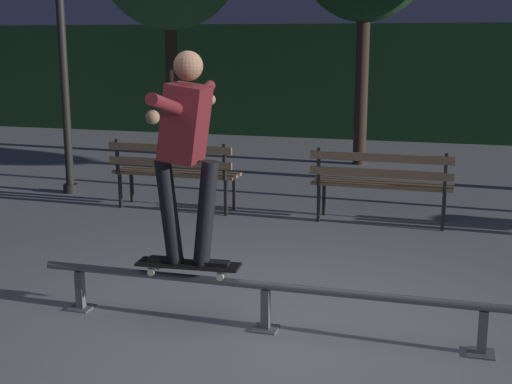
# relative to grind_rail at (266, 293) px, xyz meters

# --- Properties ---
(ground_plane) EXTENTS (90.00, 90.00, 0.00)m
(ground_plane) POSITION_rel_grind_rail_xyz_m (-0.00, -0.13, -0.28)
(ground_plane) COLOR #99999E
(hedge_backdrop) EXTENTS (24.00, 1.20, 2.41)m
(hedge_backdrop) POSITION_rel_grind_rail_xyz_m (-0.00, 10.70, 0.92)
(hedge_backdrop) COLOR #234C28
(hedge_backdrop) RESTS_ON ground
(grind_rail) EXTENTS (3.57, 0.18, 0.37)m
(grind_rail) POSITION_rel_grind_rail_xyz_m (0.00, 0.00, 0.00)
(grind_rail) COLOR slate
(grind_rail) RESTS_ON ground
(skateboard) EXTENTS (0.79, 0.25, 0.09)m
(skateboard) POSITION_rel_grind_rail_xyz_m (-0.60, 0.00, 0.16)
(skateboard) COLOR black
(skateboard) RESTS_ON grind_rail
(skateboarder) EXTENTS (0.63, 1.41, 1.56)m
(skateboarder) POSITION_rel_grind_rail_xyz_m (-0.59, 0.00, 1.10)
(skateboarder) COLOR black
(skateboarder) RESTS_ON skateboard
(park_bench_leftmost) EXTENTS (1.61, 0.44, 0.88)m
(park_bench_leftmost) POSITION_rel_grind_rail_xyz_m (-2.04, 3.24, 0.26)
(park_bench_leftmost) COLOR #282623
(park_bench_leftmost) RESTS_ON ground
(park_bench_left_center) EXTENTS (1.61, 0.44, 0.88)m
(park_bench_left_center) POSITION_rel_grind_rail_xyz_m (0.50, 3.24, 0.26)
(park_bench_left_center) COLOR #282623
(park_bench_left_center) RESTS_ON ground
(lamp_post_left) EXTENTS (0.32, 0.32, 3.90)m
(lamp_post_left) POSITION_rel_grind_rail_xyz_m (-3.83, 3.80, 2.20)
(lamp_post_left) COLOR #282623
(lamp_post_left) RESTS_ON ground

